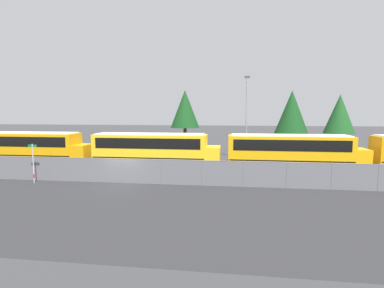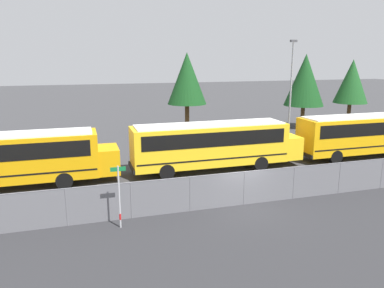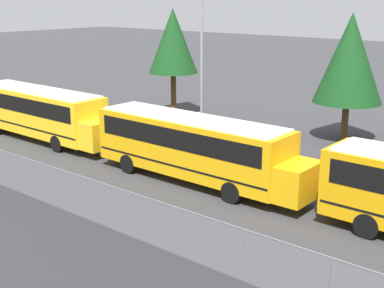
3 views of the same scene
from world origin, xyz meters
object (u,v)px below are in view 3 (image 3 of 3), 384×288
Objects in this scene: school_bus_3 at (41,110)px; tree_0 at (350,58)px; school_bus_4 at (195,144)px; tree_1 at (173,41)px; light_pole at (202,67)px.

tree_0 reaches higher than school_bus_3.
tree_0 is (2.32, 12.67, 3.38)m from school_bus_4.
school_bus_4 is at bearing -44.58° from tree_1.
tree_0 is 0.99× the size of tree_1.
school_bus_4 is 1.50× the size of tree_0.
tree_0 reaches higher than school_bus_4.
school_bus_4 is 1.49× the size of tree_1.
school_bus_4 is at bearing -100.37° from tree_0.
tree_0 is at bearing 49.70° from light_pole.
tree_1 is (-14.02, -1.15, 0.43)m from tree_0.
school_bus_3 is 12.21m from tree_1.
school_bus_4 is at bearing -54.10° from light_pole.
tree_0 is at bearing 79.63° from school_bus_4.
tree_0 is at bearing 4.68° from tree_1.
light_pole is 1.13× the size of tree_0.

